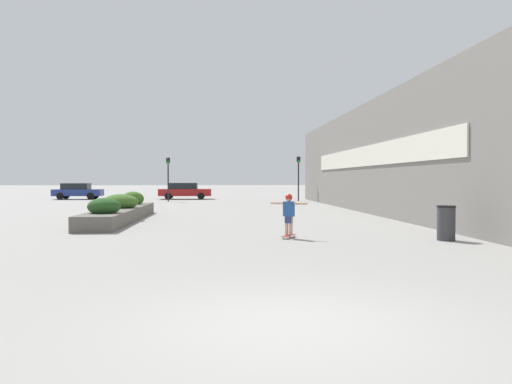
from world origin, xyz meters
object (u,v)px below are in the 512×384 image
skateboard (289,236)px  car_leftmost (378,190)px  skateboarder (289,210)px  trash_bin (446,223)px  traffic_light_left (168,172)px  car_center_left (185,191)px  car_center_right (77,191)px  traffic_light_right (299,171)px

skateboard → car_leftmost: bearing=96.8°
skateboard → skateboarder: skateboarder is taller
skateboard → trash_bin: bearing=18.0°
traffic_light_left → car_center_left: bearing=78.2°
skateboarder → car_leftmost: 32.03m
skateboarder → skateboard: bearing=-60.6°
skateboarder → car_center_right: bearing=145.2°
trash_bin → car_center_right: car_center_right is taller
skateboard → car_center_right: (-14.68, 30.40, 0.68)m
skateboard → traffic_light_right: traffic_light_right is taller
car_center_left → traffic_light_right: (9.53, -4.84, 1.70)m
traffic_light_left → traffic_light_right: (10.51, -0.17, 0.07)m
car_leftmost → car_center_left: size_ratio=1.01×
skateboard → car_center_right: size_ratio=0.18×
skateboarder → trash_bin: (4.46, -0.90, -0.33)m
skateboarder → traffic_light_right: (4.31, 25.29, 1.62)m
traffic_light_right → car_center_right: bearing=164.9°
skateboarder → traffic_light_left: 26.25m
skateboarder → traffic_light_right: bearing=109.7°
car_center_left → skateboard: bearing=9.8°
traffic_light_right → car_leftmost: bearing=28.1°
traffic_light_left → traffic_light_right: traffic_light_right is taller
trash_bin → traffic_light_right: 26.26m
trash_bin → car_center_right: 36.69m
car_center_left → car_center_right: 9.47m
skateboard → traffic_light_right: 25.77m
car_center_left → traffic_light_right: bearing=63.1°
car_leftmost → skateboarder: bearing=-22.6°
skateboarder → car_center_left: size_ratio=0.27×
skateboard → car_leftmost: 32.04m
skateboarder → car_center_left: 30.58m
skateboarder → traffic_light_left: traffic_light_left is taller
trash_bin → car_center_left: car_center_left is taller
car_leftmost → trash_bin: bearing=-14.5°
skateboard → trash_bin: (4.46, -0.90, 0.44)m
trash_bin → car_center_left: 32.50m
car_center_left → traffic_light_left: size_ratio=1.32×
traffic_light_left → skateboarder: bearing=-76.3°
traffic_light_right → skateboarder: bearing=-99.7°
car_leftmost → car_center_left: 17.54m
car_center_left → car_center_right: (-9.46, 0.28, -0.01)m
car_center_right → car_leftmost: bearing=88.2°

